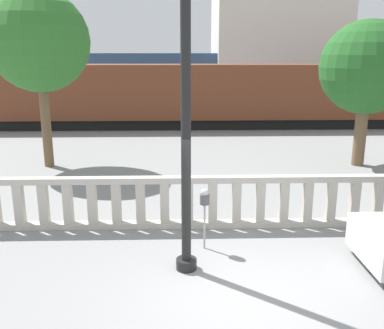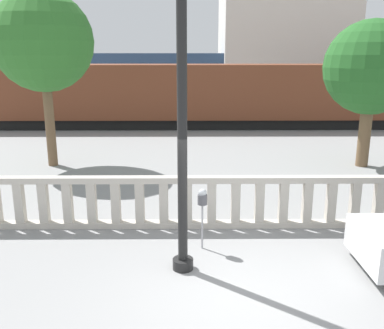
% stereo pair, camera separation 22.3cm
% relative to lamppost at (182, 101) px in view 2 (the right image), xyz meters
% --- Properties ---
extents(ground_plane, '(160.00, 160.00, 0.00)m').
position_rel_lamppost_xyz_m(ground_plane, '(0.92, -0.99, -3.16)').
color(ground_plane, gray).
extents(balustrade, '(15.58, 0.24, 1.23)m').
position_rel_lamppost_xyz_m(balustrade, '(0.92, 2.00, -2.55)').
color(balustrade, '#BCB5A8').
rests_on(balustrade, ground).
extents(lamppost, '(0.39, 0.39, 6.00)m').
position_rel_lamppost_xyz_m(lamppost, '(0.00, 0.00, 0.00)').
color(lamppost, black).
rests_on(lamppost, ground).
extents(parking_meter, '(0.20, 0.20, 1.30)m').
position_rel_lamppost_xyz_m(parking_meter, '(0.39, 0.87, -2.10)').
color(parking_meter, '#99999E').
rests_on(parking_meter, ground).
extents(train_near, '(29.17, 2.87, 3.97)m').
position_rel_lamppost_xyz_m(train_near, '(3.79, 16.11, -1.39)').
color(train_near, black).
rests_on(train_near, ground).
extents(train_far, '(20.11, 2.62, 4.54)m').
position_rel_lamppost_xyz_m(train_far, '(1.04, 26.23, -1.09)').
color(train_far, black).
rests_on(train_far, ground).
extents(building_block, '(9.76, 7.50, 13.95)m').
position_rel_lamppost_xyz_m(building_block, '(7.60, 27.82, 3.82)').
color(building_block, beige).
rests_on(building_block, ground).
extents(tree_left, '(3.40, 3.40, 6.03)m').
position_rel_lamppost_xyz_m(tree_left, '(-4.81, 7.74, 1.14)').
color(tree_left, brown).
rests_on(tree_left, ground).
extents(tree_right, '(3.22, 3.22, 5.08)m').
position_rel_lamppost_xyz_m(tree_right, '(6.36, 7.57, 0.28)').
color(tree_right, brown).
rests_on(tree_right, ground).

